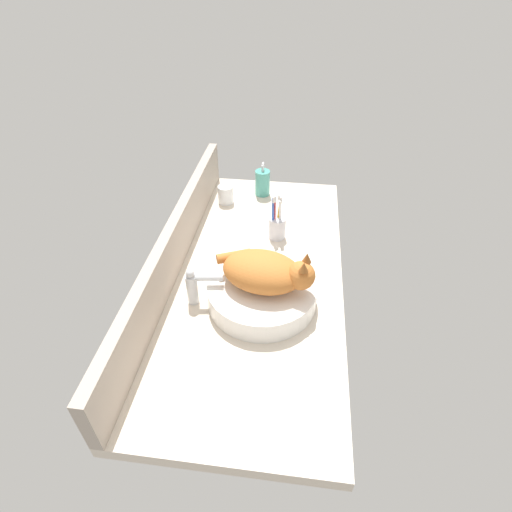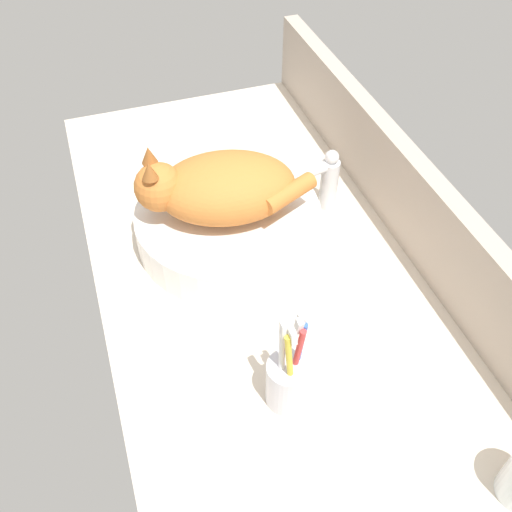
{
  "view_description": "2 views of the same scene",
  "coord_description": "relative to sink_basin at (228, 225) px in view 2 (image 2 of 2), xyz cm",
  "views": [
    {
      "loc": [
        -105.95,
        -13.64,
        92.89
      ],
      "look_at": [
        -2.84,
        -0.5,
        9.42
      ],
      "focal_mm": 28.0,
      "sensor_mm": 36.0,
      "label": 1
    },
    {
      "loc": [
        62.68,
        -24.36,
        77.9
      ],
      "look_at": [
        0.16,
        -3.24,
        9.11
      ],
      "focal_mm": 40.0,
      "sensor_mm": 36.0,
      "label": 2
    }
  ],
  "objects": [
    {
      "name": "cat",
      "position": [
        -0.16,
        -1.36,
        9.41
      ],
      "size": [
        21.15,
        31.54,
        14.0
      ],
      "color": "#CC7533",
      "rests_on": "sink_basin"
    },
    {
      "name": "backsplash_panel",
      "position": [
        14.31,
        32.43,
        5.21
      ],
      "size": [
        134.28,
        3.6,
        17.72
      ],
      "primitive_type": "cube",
      "color": "#AD9E8E",
      "rests_on": "ground_plane"
    },
    {
      "name": "sink_basin",
      "position": [
        0.0,
        0.0,
        0.0
      ],
      "size": [
        34.92,
        34.92,
        7.31
      ],
      "primitive_type": "cylinder",
      "color": "white",
      "rests_on": "ground_plane"
    },
    {
      "name": "ground_plane",
      "position": [
        14.31,
        3.91,
        -5.66
      ],
      "size": [
        134.28,
        60.64,
        4.0
      ],
      "primitive_type": "cube",
      "color": "beige"
    },
    {
      "name": "faucet",
      "position": [
        -2.81,
        20.83,
        3.65
      ],
      "size": [
        4.23,
        11.86,
        13.6
      ],
      "color": "silver",
      "rests_on": "ground_plane"
    },
    {
      "name": "toothbrush_cup",
      "position": [
        36.16,
        -1.7,
        1.55
      ],
      "size": [
        6.45,
        6.45,
        18.68
      ],
      "color": "silver",
      "rests_on": "ground_plane"
    }
  ]
}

